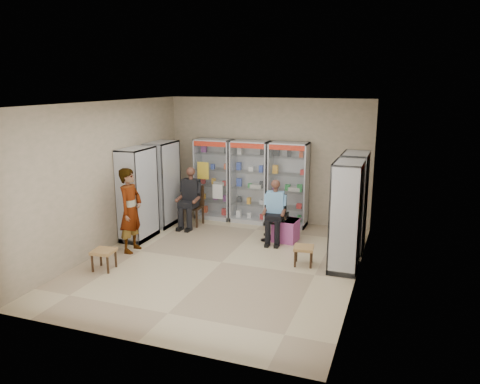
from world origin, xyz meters
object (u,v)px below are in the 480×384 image
(woven_stool_a, at_px, (304,256))
(cabinet_right_far, at_px, (353,202))
(cabinet_right_near, at_px, (346,216))
(seated_shopkeeper, at_px, (275,212))
(cabinet_back_mid, at_px, (250,182))
(woven_stool_b, at_px, (104,260))
(cabinet_left_near, at_px, (138,194))
(wooden_chair, at_px, (193,206))
(office_chair, at_px, (276,218))
(cabinet_back_left, at_px, (214,179))
(pink_trunk, at_px, (286,230))
(cabinet_left_far, at_px, (163,184))
(cabinet_back_right, at_px, (288,185))
(standing_man, at_px, (131,210))

(woven_stool_a, bearing_deg, cabinet_right_far, 58.36)
(cabinet_right_near, height_order, seated_shopkeeper, cabinet_right_near)
(cabinet_back_mid, xyz_separation_m, woven_stool_b, (-1.55, -3.78, -0.81))
(seated_shopkeeper, distance_m, woven_stool_a, 1.52)
(seated_shopkeeper, bearing_deg, woven_stool_b, -140.43)
(cabinet_right_near, bearing_deg, cabinet_left_near, 87.43)
(cabinet_right_near, relative_size, seated_shopkeeper, 1.58)
(wooden_chair, height_order, office_chair, office_chair)
(cabinet_back_mid, relative_size, cabinet_left_near, 1.00)
(wooden_chair, bearing_deg, cabinet_back_mid, 31.31)
(cabinet_back_left, xyz_separation_m, seated_shopkeeper, (1.92, -1.17, -0.37))
(cabinet_back_mid, distance_m, pink_trunk, 1.79)
(woven_stool_a, bearing_deg, cabinet_left_far, 159.49)
(cabinet_back_right, height_order, office_chair, cabinet_back_right)
(cabinet_back_mid, xyz_separation_m, woven_stool_a, (1.84, -2.32, -0.82))
(cabinet_right_near, bearing_deg, pink_trunk, 51.07)
(office_chair, distance_m, seated_shopkeeper, 0.14)
(cabinet_back_mid, xyz_separation_m, cabinet_back_right, (0.95, 0.00, 0.00))
(cabinet_right_near, relative_size, woven_stool_a, 5.51)
(cabinet_back_left, height_order, cabinet_right_far, same)
(cabinet_left_far, height_order, office_chair, cabinet_left_far)
(seated_shopkeeper, bearing_deg, wooden_chair, 161.97)
(cabinet_left_near, height_order, standing_man, cabinet_left_near)
(cabinet_left_far, bearing_deg, cabinet_back_mid, 116.32)
(cabinet_back_right, relative_size, wooden_chair, 2.13)
(office_chair, relative_size, woven_stool_b, 2.61)
(cabinet_right_near, distance_m, pink_trunk, 1.95)
(cabinet_back_mid, distance_m, woven_stool_a, 3.08)
(office_chair, distance_m, pink_trunk, 0.34)
(wooden_chair, distance_m, seated_shopkeeper, 2.22)
(cabinet_back_mid, distance_m, office_chair, 1.56)
(cabinet_back_right, xyz_separation_m, seated_shopkeeper, (0.02, -1.17, -0.37))
(cabinet_back_mid, relative_size, cabinet_right_near, 1.00)
(cabinet_back_left, relative_size, wooden_chair, 2.13)
(cabinet_left_far, bearing_deg, standing_man, 8.70)
(cabinet_right_far, relative_size, seated_shopkeeper, 1.58)
(office_chair, xyz_separation_m, standing_man, (-2.57, -1.64, 0.36))
(cabinet_back_right, distance_m, seated_shopkeeper, 1.23)
(cabinet_back_left, distance_m, seated_shopkeeper, 2.28)
(wooden_chair, bearing_deg, office_chair, -10.30)
(cabinet_back_left, bearing_deg, seated_shopkeeper, -31.48)
(pink_trunk, height_order, standing_man, standing_man)
(cabinet_left_far, relative_size, woven_stool_b, 5.24)
(cabinet_right_far, distance_m, seated_shopkeeper, 1.65)
(cabinet_right_far, bearing_deg, cabinet_right_near, -180.00)
(cabinet_left_far, bearing_deg, cabinet_right_far, 87.43)
(cabinet_right_near, height_order, wooden_chair, cabinet_right_near)
(cabinet_right_far, distance_m, office_chair, 1.69)
(seated_shopkeeper, distance_m, standing_man, 3.02)
(cabinet_right_near, relative_size, cabinet_left_near, 1.00)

